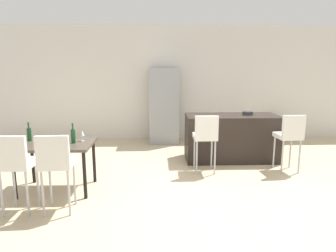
# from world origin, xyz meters

# --- Properties ---
(ground_plane) EXTENTS (10.00, 10.00, 0.00)m
(ground_plane) POSITION_xyz_m (0.00, 0.00, 0.00)
(ground_plane) COLOR #C6B28E
(back_wall) EXTENTS (10.00, 0.12, 2.90)m
(back_wall) POSITION_xyz_m (0.00, 3.15, 1.45)
(back_wall) COLOR silver
(back_wall) RESTS_ON ground_plane
(kitchen_island) EXTENTS (1.84, 0.78, 0.92)m
(kitchen_island) POSITION_xyz_m (0.72, 1.18, 0.46)
(kitchen_island) COLOR black
(kitchen_island) RESTS_ON ground_plane
(bar_chair_left) EXTENTS (0.40, 0.40, 1.05)m
(bar_chair_left) POSITION_xyz_m (0.06, 0.41, 0.70)
(bar_chair_left) COLOR white
(bar_chair_left) RESTS_ON ground_plane
(bar_chair_middle) EXTENTS (0.43, 0.43, 1.05)m
(bar_chair_middle) POSITION_xyz_m (1.56, 0.41, 0.70)
(bar_chair_middle) COLOR white
(bar_chair_middle) RESTS_ON ground_plane
(dining_table) EXTENTS (1.11, 0.77, 0.74)m
(dining_table) POSITION_xyz_m (-2.32, -0.29, 0.66)
(dining_table) COLOR #4C4238
(dining_table) RESTS_ON ground_plane
(dining_chair_near) EXTENTS (0.41, 0.41, 1.05)m
(dining_chair_near) POSITION_xyz_m (-2.57, -1.04, 0.70)
(dining_chair_near) COLOR white
(dining_chair_near) RESTS_ON ground_plane
(dining_chair_far) EXTENTS (0.42, 0.42, 1.05)m
(dining_chair_far) POSITION_xyz_m (-2.06, -1.04, 0.70)
(dining_chair_far) COLOR white
(dining_chair_far) RESTS_ON ground_plane
(wine_bottle_left) EXTENTS (0.07, 0.07, 0.31)m
(wine_bottle_left) POSITION_xyz_m (-2.04, -0.28, 0.85)
(wine_bottle_left) COLOR #194723
(wine_bottle_left) RESTS_ON dining_table
(wine_bottle_right) EXTENTS (0.07, 0.07, 0.29)m
(wine_bottle_right) POSITION_xyz_m (-2.76, -0.12, 0.85)
(wine_bottle_right) COLOR #194723
(wine_bottle_right) RESTS_ON dining_table
(wine_glass_middle) EXTENTS (0.07, 0.07, 0.17)m
(wine_glass_middle) POSITION_xyz_m (-1.94, -0.16, 0.86)
(wine_glass_middle) COLOR silver
(wine_glass_middle) RESTS_ON dining_table
(wine_glass_far) EXTENTS (0.07, 0.07, 0.17)m
(wine_glass_far) POSITION_xyz_m (-2.12, -0.06, 0.86)
(wine_glass_far) COLOR silver
(wine_glass_far) RESTS_ON dining_table
(refrigerator) EXTENTS (0.72, 0.68, 1.84)m
(refrigerator) POSITION_xyz_m (-0.62, 2.71, 0.92)
(refrigerator) COLOR #939699
(refrigerator) RESTS_ON ground_plane
(fruit_bowl) EXTENTS (0.21, 0.21, 0.07)m
(fruit_bowl) POSITION_xyz_m (1.04, 1.21, 0.96)
(fruit_bowl) COLOR #333338
(fruit_bowl) RESTS_ON kitchen_island
(potted_plant) EXTENTS (0.39, 0.39, 0.59)m
(potted_plant) POSITION_xyz_m (2.32, 2.70, 0.35)
(potted_plant) COLOR #38383D
(potted_plant) RESTS_ON ground_plane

